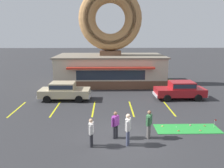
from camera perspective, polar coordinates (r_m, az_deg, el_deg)
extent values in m
plane|color=#2D2D30|center=(12.82, 4.20, -13.87)|extent=(160.00, 160.00, 0.00)
cube|color=brown|center=(25.93, -0.43, 1.15)|extent=(12.00, 6.00, 0.90)
cube|color=beige|center=(25.65, -0.44, 4.65)|extent=(12.00, 6.00, 2.30)
cube|color=slate|center=(25.50, -0.44, 7.38)|extent=(12.30, 6.30, 0.16)
cube|color=red|center=(22.34, -0.32, 4.18)|extent=(9.00, 0.60, 0.20)
cube|color=#232D3D|center=(22.76, -0.33, 2.30)|extent=(7.20, 0.03, 1.00)
cube|color=brown|center=(25.47, -0.44, 8.12)|extent=(2.40, 1.80, 0.50)
torus|color=#B27F4C|center=(25.43, -0.46, 16.69)|extent=(7.10, 1.90, 7.10)
torus|color=tan|center=(25.00, -0.44, 16.75)|extent=(6.25, 1.05, 6.24)
cube|color=green|center=(14.62, 19.03, -11.00)|extent=(3.96, 1.43, 0.03)
torus|color=#D8667F|center=(15.14, 19.76, -10.08)|extent=(0.13, 0.13, 0.04)
torus|color=#E5C666|center=(14.49, 12.99, -10.68)|extent=(0.13, 0.13, 0.04)
torus|color=brown|center=(14.12, 16.96, -11.58)|extent=(0.13, 0.13, 0.04)
torus|color=brown|center=(15.36, 23.02, -10.03)|extent=(0.13, 0.13, 0.04)
torus|color=#A5724C|center=(14.58, 22.10, -11.18)|extent=(0.13, 0.13, 0.04)
sphere|color=white|center=(14.56, 16.46, -10.76)|extent=(0.04, 0.04, 0.04)
cylinder|color=silver|center=(15.28, 25.15, -9.31)|extent=(0.01, 0.01, 0.55)
cube|color=red|center=(15.23, 25.43, -8.51)|extent=(0.12, 0.01, 0.08)
cube|color=#BCAD89|center=(19.86, -12.20, -2.24)|extent=(4.44, 1.86, 0.68)
cube|color=#BCAD89|center=(19.74, -12.72, -0.44)|extent=(2.13, 1.61, 0.60)
cube|color=#232D3D|center=(19.73, -12.72, -0.39)|extent=(2.05, 1.63, 0.36)
cube|color=silver|center=(19.57, -5.77, -2.96)|extent=(0.14, 1.67, 0.24)
cube|color=silver|center=(20.51, -18.28, -2.82)|extent=(0.14, 1.67, 0.24)
cylinder|color=black|center=(20.55, -7.92, -2.54)|extent=(0.64, 0.23, 0.64)
cylinder|color=black|center=(18.87, -8.65, -3.97)|extent=(0.64, 0.23, 0.64)
cylinder|color=black|center=(21.10, -15.29, -2.47)|extent=(0.64, 0.23, 0.64)
cylinder|color=black|center=(19.48, -16.63, -3.84)|extent=(0.64, 0.23, 0.64)
cube|color=maroon|center=(20.67, 17.24, -1.94)|extent=(4.44, 1.86, 0.68)
cube|color=maroon|center=(20.57, 17.75, -0.21)|extent=(2.14, 1.61, 0.60)
cube|color=#232D3D|center=(20.57, 17.75, -0.15)|extent=(2.05, 1.63, 0.36)
cube|color=silver|center=(20.09, 11.19, -2.73)|extent=(0.14, 1.67, 0.24)
cube|color=silver|center=(21.58, 22.78, -2.42)|extent=(0.14, 1.67, 0.24)
cylinder|color=black|center=(19.53, 14.25, -3.65)|extent=(0.65, 0.24, 0.64)
cylinder|color=black|center=(21.15, 12.90, -2.29)|extent=(0.65, 0.24, 0.64)
cylinder|color=black|center=(20.48, 21.59, -3.40)|extent=(0.65, 0.24, 0.64)
cylinder|color=black|center=(22.03, 19.76, -2.13)|extent=(0.65, 0.24, 0.64)
cylinder|color=#232328|center=(12.55, 0.58, -12.47)|extent=(0.15, 0.15, 0.77)
cylinder|color=#232328|center=(12.69, 1.21, -12.19)|extent=(0.15, 0.15, 0.77)
cube|color=#8C3393|center=(12.35, 0.91, -9.52)|extent=(0.44, 0.44, 0.57)
cylinder|color=#8C3393|center=(12.19, 0.09, -9.97)|extent=(0.10, 0.10, 0.52)
cylinder|color=#8C3393|center=(12.53, 1.70, -9.32)|extent=(0.10, 0.10, 0.52)
sphere|color=brown|center=(12.19, 0.91, -7.72)|extent=(0.21, 0.21, 0.21)
cylinder|color=slate|center=(12.70, 9.41, -12.26)|extent=(0.15, 0.15, 0.81)
cylinder|color=slate|center=(12.88, 9.70, -11.91)|extent=(0.15, 0.15, 0.81)
cube|color=#386B42|center=(12.51, 9.68, -9.18)|extent=(0.40, 0.45, 0.59)
cylinder|color=#386B42|center=(12.30, 9.29, -9.71)|extent=(0.10, 0.10, 0.54)
cylinder|color=#386B42|center=(12.74, 10.04, -8.92)|extent=(0.10, 0.10, 0.54)
sphere|color=brown|center=(12.36, 9.75, -7.32)|extent=(0.22, 0.22, 0.22)
cylinder|color=#474C66|center=(12.01, 4.25, -13.53)|extent=(0.15, 0.15, 0.86)
cylinder|color=#474C66|center=(11.83, 4.05, -13.95)|extent=(0.15, 0.15, 0.86)
cube|color=silver|center=(11.61, 4.21, -10.46)|extent=(0.34, 0.43, 0.63)
cylinder|color=silver|center=(11.84, 4.45, -10.13)|extent=(0.10, 0.10, 0.58)
cylinder|color=silver|center=(11.39, 3.96, -11.09)|extent=(0.10, 0.10, 0.58)
sphere|color=beige|center=(11.43, 4.25, -8.35)|extent=(0.23, 0.23, 0.23)
cylinder|color=#232328|center=(11.75, -5.48, -14.47)|extent=(0.15, 0.15, 0.75)
cylinder|color=#232328|center=(11.93, -5.34, -14.03)|extent=(0.15, 0.15, 0.75)
cube|color=silver|center=(11.55, -5.48, -11.37)|extent=(0.27, 0.40, 0.55)
cylinder|color=silver|center=(11.34, -5.66, -12.01)|extent=(0.10, 0.10, 0.51)
cylinder|color=silver|center=(11.79, -5.30, -10.99)|extent=(0.10, 0.10, 0.51)
sphere|color=tan|center=(11.39, -5.53, -9.50)|extent=(0.20, 0.20, 0.20)
cylinder|color=#1E662D|center=(24.43, 14.93, 0.02)|extent=(0.56, 0.56, 0.95)
torus|color=#123D1B|center=(24.33, 15.00, 1.11)|extent=(0.57, 0.57, 0.05)
cube|color=yellow|center=(18.77, -23.55, -6.06)|extent=(0.12, 3.60, 0.01)
cube|color=yellow|center=(17.85, -14.55, -6.32)|extent=(0.12, 3.60, 0.01)
cube|color=yellow|center=(17.40, -4.84, -6.44)|extent=(0.12, 3.60, 0.01)
cube|color=yellow|center=(17.47, 5.09, -6.37)|extent=(0.12, 3.60, 0.01)
cube|color=yellow|center=(18.04, 14.66, -6.12)|extent=(0.12, 3.60, 0.01)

